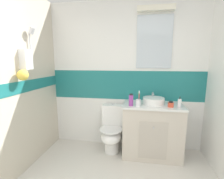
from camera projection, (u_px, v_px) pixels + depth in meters
name	position (u px, v px, depth m)	size (l,w,h in m)	color
wall_back_tiled	(126.00, 76.00, 2.79)	(3.20, 0.20, 2.50)	white
vanity_cabinet	(152.00, 130.00, 2.57)	(0.91, 0.54, 0.85)	beige
sink_basin	(153.00, 100.00, 2.50)	(0.33, 0.38, 0.16)	white
toilet	(112.00, 130.00, 2.70)	(0.37, 0.50, 0.79)	white
toothbrush_cup	(138.00, 102.00, 2.37)	(0.07, 0.07, 0.23)	white
soap_dispenser	(179.00, 103.00, 2.31)	(0.05, 0.05, 0.16)	white
mouthwash_bottle	(131.00, 100.00, 2.39)	(0.07, 0.07, 0.18)	#993F99
hair_gel_jar	(171.00, 104.00, 2.33)	(0.08, 0.08, 0.09)	#D84C33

